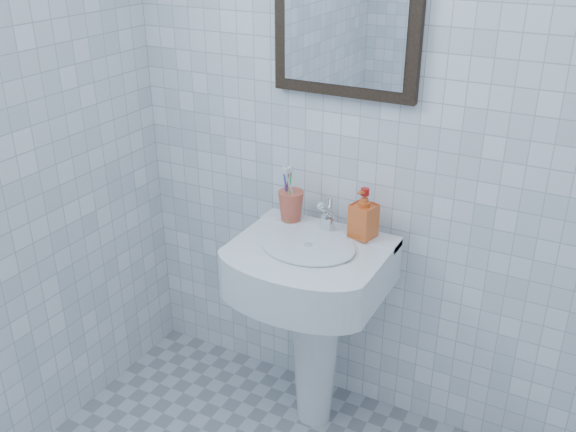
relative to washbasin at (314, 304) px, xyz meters
The scene contains 5 objects.
wall_back 0.79m from the washbasin, 39.37° to the left, with size 2.20×0.02×2.50m, color white.
washbasin is the anchor object (origin of this frame).
faucet 0.32m from the washbasin, 90.00° to the left, with size 0.05×0.11×0.12m.
toothbrush_cup 0.36m from the washbasin, 144.36° to the left, with size 0.09×0.09×0.11m, color #C8513A, non-canonical shape.
soap_dispenser 0.38m from the washbasin, 39.04° to the left, with size 0.08×0.08×0.18m, color red.
Camera 1 is at (0.56, -0.76, 1.79)m, focal length 40.00 mm.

